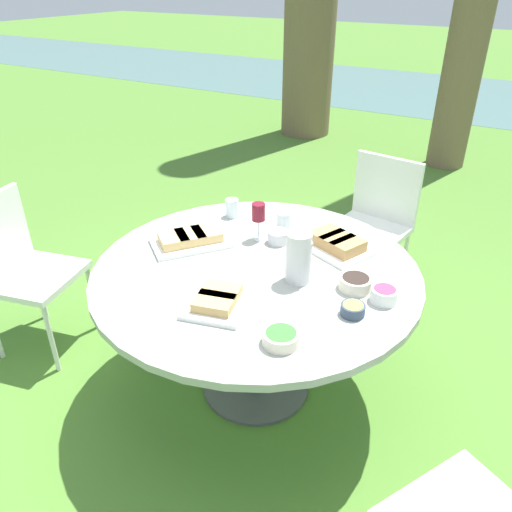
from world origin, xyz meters
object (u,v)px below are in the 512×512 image
chair_near_left (376,216)px  wine_glass (258,214)px  chair_near_right (20,263)px  dining_table (256,284)px  water_pitcher (298,257)px

chair_near_left → wine_glass: wine_glass is taller
chair_near_right → wine_glass: size_ratio=4.65×
dining_table → wine_glass: size_ratio=7.74×
chair_near_left → chair_near_right: size_ratio=1.00×
water_pitcher → wine_glass: water_pitcher is taller
dining_table → wine_glass: 0.36m
chair_near_left → water_pitcher: water_pitcher is taller
chair_near_right → wine_glass: 1.34m
chair_near_left → dining_table: bearing=-97.9°
chair_near_right → wine_glass: (1.16, 0.56, 0.34)m
dining_table → wine_glass: (-0.13, 0.25, 0.23)m
chair_near_right → wine_glass: bearing=25.8°
water_pitcher → wine_glass: (-0.34, 0.25, 0.02)m
chair_near_left → wine_glass: bearing=-107.1°
chair_near_left → wine_glass: (-0.30, -0.98, 0.34)m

